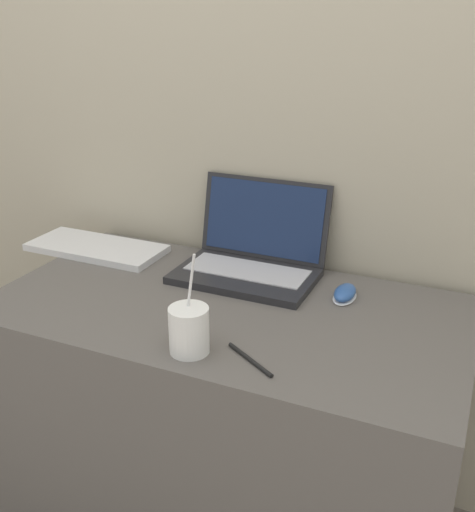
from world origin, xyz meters
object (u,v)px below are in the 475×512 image
Objects in this scene: laptop at (252,254)px; drink_cup at (189,329)px; pen at (250,360)px; external_keyboard at (97,248)px; computer_mouse at (345,293)px.

laptop is 1.69× the size of drink_cup.
external_keyboard is at bearing 150.34° from pen.
computer_mouse is 0.25× the size of external_keyboard.
laptop is 2.84× the size of pen.
drink_cup is at bearing -173.31° from pen.
laptop is 3.56× the size of computer_mouse.
laptop is at bearing 112.38° from pen.
computer_mouse is 0.80× the size of pen.
pen is (0.17, -0.42, -0.05)m from laptop.
drink_cup reaches higher than computer_mouse.
external_keyboard is at bearing 179.41° from computer_mouse.
computer_mouse is (0.27, -0.05, -0.04)m from laptop.
laptop reaches higher than computer_mouse.
external_keyboard reaches higher than pen.
laptop is 0.45m from pen.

